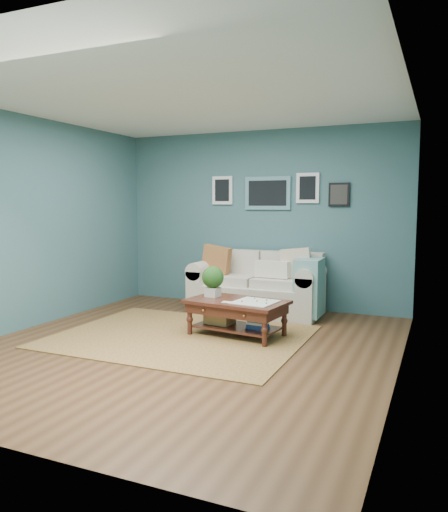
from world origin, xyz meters
The scene contains 4 objects.
room_shell centered at (0.01, 0.06, 1.36)m, with size 5.00×5.02×2.70m.
area_rug centered at (-0.25, 0.36, 0.01)m, with size 2.88×2.31×0.01m, color brown.
loveseat centered at (0.20, 2.03, 0.40)m, with size 1.92×0.87×0.99m.
coffee_table centered at (0.29, 0.69, 0.36)m, with size 1.25×0.83×0.82m.
Camera 1 is at (2.58, -4.78, 1.59)m, focal length 35.00 mm.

